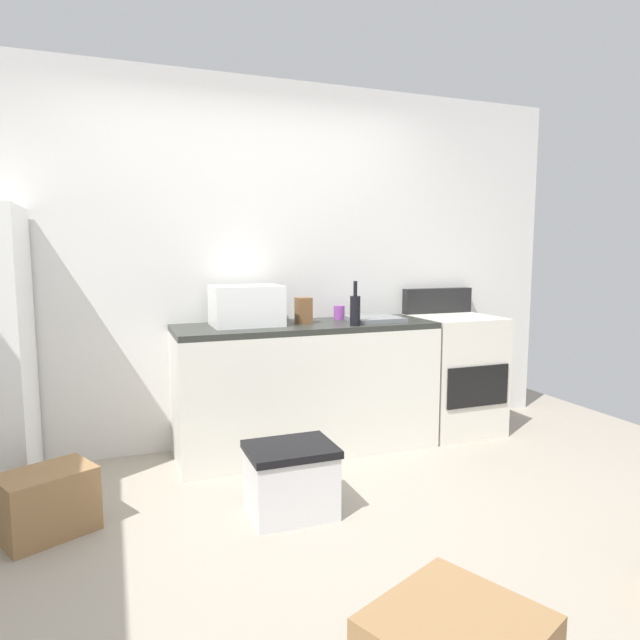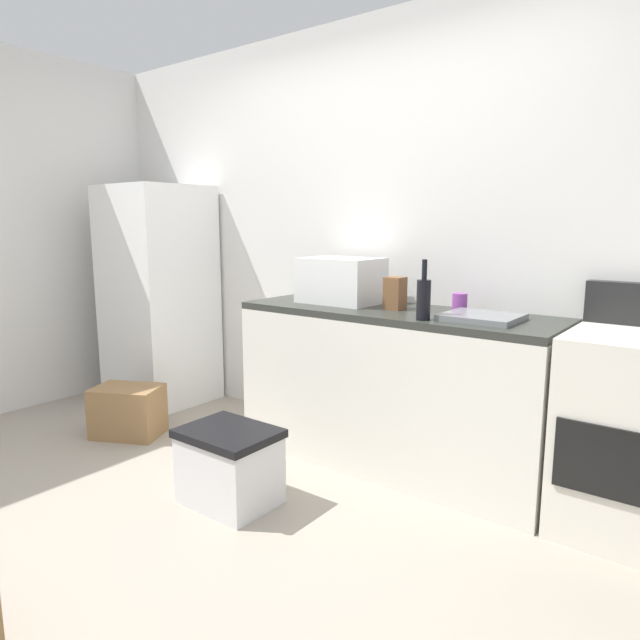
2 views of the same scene
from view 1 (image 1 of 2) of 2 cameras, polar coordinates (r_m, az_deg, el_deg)
ground_plane at (r=2.92m, az=0.96°, el=-21.45°), size 6.00×6.00×0.00m
wall_back at (r=4.05m, az=-7.15°, el=5.66°), size 5.00×0.10×2.60m
kitchen_counter at (r=3.91m, az=-1.44°, el=-6.92°), size 1.80×0.60×0.90m
stove_oven at (r=4.46m, az=13.58°, el=-5.18°), size 0.60×0.61×1.10m
microwave at (r=3.75m, az=-7.59°, el=1.49°), size 0.46×0.34×0.27m
sink_basin at (r=3.99m, az=5.70°, el=0.11°), size 0.36×0.32×0.03m
wine_bottle at (r=3.72m, az=3.64°, el=1.11°), size 0.07×0.07×0.30m
coffee_mug at (r=4.07m, az=1.99°, el=0.78°), size 0.08×0.08×0.10m
knife_block at (r=3.83m, az=-1.71°, el=0.98°), size 0.10×0.10×0.18m
cardboard_box_medium at (r=3.18m, az=-26.24°, el=-16.50°), size 0.51×0.44×0.33m
storage_bin at (r=3.06m, az=-3.02°, el=-16.09°), size 0.46×0.36×0.38m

